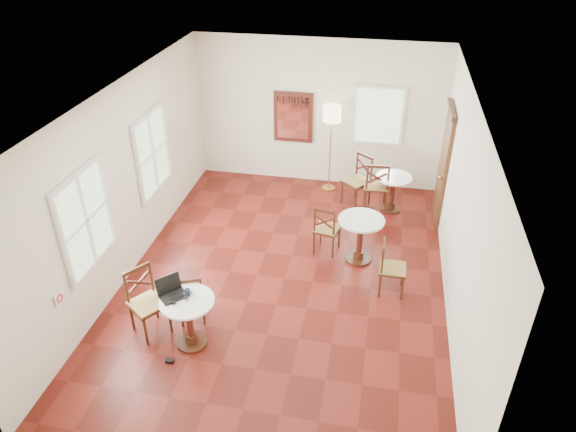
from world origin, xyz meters
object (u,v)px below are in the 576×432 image
object	(u,v)px
chair_near_a	(191,297)
navy_mug	(188,292)
cafe_table_back	(393,190)
chair_mid_a	(327,229)
chair_near_b	(147,302)
power_adapter	(170,361)
cafe_table_mid	(360,235)
laptop	(171,291)
chair_mid_b	(391,268)
floor_lamp	(332,119)
mouse	(172,302)
water_glass	(186,296)
cafe_table_near	(189,317)
chair_back_a	(376,186)
chair_back_b	(358,180)

from	to	relation	value
chair_near_a	navy_mug	xyz separation A→B (m)	(0.12, -0.37, 0.40)
cafe_table_back	chair_mid_a	world-z (taller)	chair_mid_a
chair_near_b	power_adapter	size ratio (longest dim) A/B	9.68
cafe_table_mid	laptop	bearing A→B (deg)	-135.23
power_adapter	cafe_table_back	bearing A→B (deg)	58.68
chair_mid_b	floor_lamp	world-z (taller)	floor_lamp
chair_mid_b	mouse	size ratio (longest dim) A/B	8.30
chair_mid_a	chair_mid_b	bearing A→B (deg)	152.99
water_glass	power_adapter	xyz separation A→B (m)	(-0.17, -0.40, -0.80)
water_glass	cafe_table_back	bearing A→B (deg)	57.94
cafe_table_near	mouse	size ratio (longest dim) A/B	7.19
power_adapter	chair_near_b	bearing A→B (deg)	131.78
chair_back_a	cafe_table_mid	bearing A→B (deg)	79.59
cafe_table_mid	chair_mid_a	xyz separation A→B (m)	(-0.57, 0.16, -0.05)
floor_lamp	chair_mid_a	bearing A→B (deg)	-84.09
chair_back_a	laptop	bearing A→B (deg)	53.71
cafe_table_near	floor_lamp	bearing A→B (deg)	74.98
floor_lamp	water_glass	world-z (taller)	floor_lamp
chair_near_a	floor_lamp	size ratio (longest dim) A/B	0.45
floor_lamp	power_adapter	size ratio (longest dim) A/B	17.46
laptop	chair_mid_b	bearing A→B (deg)	-18.24
cafe_table_back	mouse	xyz separation A→B (m)	(-2.75, -4.25, 0.34)
chair_back_b	cafe_table_back	bearing A→B (deg)	27.63
chair_back_a	water_glass	distance (m)	4.72
chair_mid_a	mouse	world-z (taller)	chair_mid_a
chair_mid_b	floor_lamp	xyz separation A→B (m)	(-1.33, 3.14, 1.09)
chair_near_a	laptop	distance (m)	0.59
cafe_table_mid	chair_near_a	size ratio (longest dim) A/B	0.98
navy_mug	power_adapter	size ratio (longest dim) A/B	1.07
water_glass	cafe_table_near	bearing A→B (deg)	-64.37
cafe_table_near	cafe_table_back	xyz separation A→B (m)	(2.59, 4.16, -0.03)
cafe_table_back	chair_mid_b	distance (m)	2.51
chair_mid_b	chair_back_b	bearing A→B (deg)	15.66
water_glass	navy_mug	bearing A→B (deg)	100.75
floor_lamp	chair_near_b	bearing A→B (deg)	-112.70
cafe_table_back	chair_near_b	distance (m)	5.15
mouse	water_glass	world-z (taller)	water_glass
cafe_table_mid	power_adapter	xyz separation A→B (m)	(-2.27, -2.77, -0.48)
chair_near_a	chair_mid_a	world-z (taller)	chair_mid_a
chair_near_a	mouse	distance (m)	0.68
cafe_table_mid	power_adapter	size ratio (longest dim) A/B	7.74
cafe_table_near	chair_back_b	distance (m)	4.70
cafe_table_back	power_adapter	xyz separation A→B (m)	(-2.76, -4.54, -0.43)
cafe_table_near	chair_back_b	bearing A→B (deg)	66.20
chair_mid_a	mouse	bearing A→B (deg)	69.37
cafe_table_mid	navy_mug	distance (m)	3.12
cafe_table_near	chair_near_b	world-z (taller)	chair_near_b
floor_lamp	navy_mug	xyz separation A→B (m)	(-1.31, -4.68, -0.72)
cafe_table_mid	cafe_table_back	bearing A→B (deg)	74.40
cafe_table_near	mouse	distance (m)	0.36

